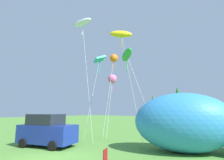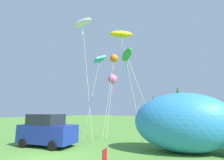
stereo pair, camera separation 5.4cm
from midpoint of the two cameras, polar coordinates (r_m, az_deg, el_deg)
ground_plane at (r=10.05m, az=-20.76°, el=-23.30°), size 120.00×120.00×0.00m
parked_car at (r=13.34m, az=-20.55°, el=-15.22°), size 4.27×2.95×2.18m
folding_chair at (r=7.39m, az=-1.27°, el=-24.62°), size 0.71×0.71×0.95m
inflatable_cat at (r=11.74m, az=27.57°, el=-12.80°), size 8.51×6.03×3.50m
kite_green_fish at (r=13.47m, az=4.76°, el=8.09°), size 3.15×1.84×7.11m
kite_yellow_hero at (r=16.21m, az=2.90°, el=14.64°), size 3.08×1.91×9.60m
kite_orange_flower at (r=18.69m, az=0.50°, el=7.07°), size 0.99×2.66×8.36m
kite_white_ghost at (r=18.34m, az=-9.72°, el=17.90°), size 3.73×1.21×11.37m
kite_teal_diamond at (r=15.44m, az=-4.18°, el=6.39°), size 1.28×1.71×7.19m
kite_pink_octopus at (r=18.60m, az=0.03°, el=0.33°), size 1.80×2.86×6.24m
horizon_tree_east at (r=40.19m, az=20.69°, el=-6.19°), size 3.12×3.12×7.46m
horizon_tree_mid at (r=45.66m, az=13.27°, el=-7.81°), size 2.65×2.65×6.32m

